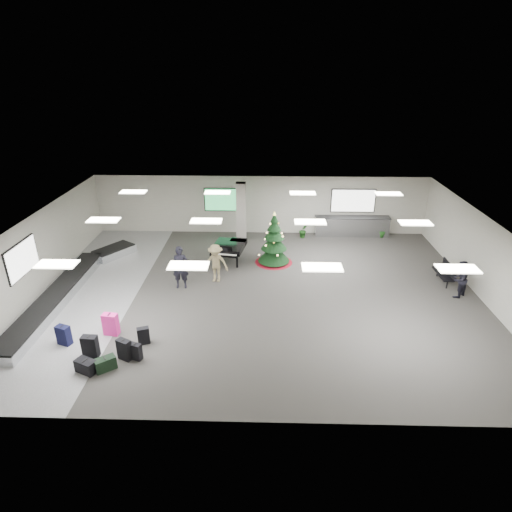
{
  "coord_description": "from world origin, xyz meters",
  "views": [
    {
      "loc": [
        0.34,
        -15.51,
        8.67
      ],
      "look_at": [
        -0.11,
        1.0,
        1.23
      ],
      "focal_mm": 30.0,
      "sensor_mm": 36.0,
      "label": 1
    }
  ],
  "objects_px": {
    "baggage_carousel": "(69,287)",
    "traveler_bench": "(460,279)",
    "pink_suitcase": "(111,324)",
    "christmas_tree": "(274,245)",
    "traveler_a": "(181,268)",
    "potted_plant_left": "(303,230)",
    "service_counter": "(352,226)",
    "grand_piano": "(229,247)",
    "traveler_b": "(216,263)",
    "bench": "(446,272)",
    "potted_plant_right": "(382,229)"
  },
  "relations": [
    {
      "from": "baggage_carousel",
      "to": "traveler_b",
      "type": "bearing_deg",
      "value": 10.57
    },
    {
      "from": "christmas_tree",
      "to": "bench",
      "type": "relative_size",
      "value": 1.8
    },
    {
      "from": "baggage_carousel",
      "to": "christmas_tree",
      "type": "xyz_separation_m",
      "value": [
        8.53,
        3.12,
        0.66
      ]
    },
    {
      "from": "bench",
      "to": "traveler_bench",
      "type": "height_order",
      "value": "traveler_bench"
    },
    {
      "from": "grand_piano",
      "to": "traveler_a",
      "type": "distance_m",
      "value": 3.2
    },
    {
      "from": "pink_suitcase",
      "to": "traveler_a",
      "type": "distance_m",
      "value": 3.98
    },
    {
      "from": "potted_plant_right",
      "to": "pink_suitcase",
      "type": "bearing_deg",
      "value": -140.62
    },
    {
      "from": "christmas_tree",
      "to": "traveler_bench",
      "type": "bearing_deg",
      "value": -22.55
    },
    {
      "from": "pink_suitcase",
      "to": "potted_plant_right",
      "type": "bearing_deg",
      "value": 46.68
    },
    {
      "from": "bench",
      "to": "traveler_bench",
      "type": "relative_size",
      "value": 0.91
    },
    {
      "from": "traveler_a",
      "to": "traveler_b",
      "type": "relative_size",
      "value": 1.08
    },
    {
      "from": "traveler_bench",
      "to": "potted_plant_left",
      "type": "height_order",
      "value": "traveler_bench"
    },
    {
      "from": "christmas_tree",
      "to": "potted_plant_right",
      "type": "relative_size",
      "value": 3.0
    },
    {
      "from": "baggage_carousel",
      "to": "traveler_b",
      "type": "distance_m",
      "value": 6.14
    },
    {
      "from": "service_counter",
      "to": "pink_suitcase",
      "type": "relative_size",
      "value": 4.92
    },
    {
      "from": "christmas_tree",
      "to": "traveler_bench",
      "type": "relative_size",
      "value": 1.63
    },
    {
      "from": "traveler_bench",
      "to": "service_counter",
      "type": "bearing_deg",
      "value": -103.94
    },
    {
      "from": "baggage_carousel",
      "to": "traveler_a",
      "type": "distance_m",
      "value": 4.69
    },
    {
      "from": "baggage_carousel",
      "to": "potted_plant_left",
      "type": "height_order",
      "value": "potted_plant_left"
    },
    {
      "from": "baggage_carousel",
      "to": "bench",
      "type": "bearing_deg",
      "value": 4.57
    },
    {
      "from": "christmas_tree",
      "to": "traveler_a",
      "type": "bearing_deg",
      "value": -146.32
    },
    {
      "from": "traveler_b",
      "to": "potted_plant_left",
      "type": "height_order",
      "value": "traveler_b"
    },
    {
      "from": "christmas_tree",
      "to": "traveler_b",
      "type": "bearing_deg",
      "value": -141.62
    },
    {
      "from": "baggage_carousel",
      "to": "service_counter",
      "type": "relative_size",
      "value": 2.4
    },
    {
      "from": "baggage_carousel",
      "to": "potted_plant_left",
      "type": "distance_m",
      "value": 11.99
    },
    {
      "from": "service_counter",
      "to": "traveler_b",
      "type": "distance_m",
      "value": 8.85
    },
    {
      "from": "baggage_carousel",
      "to": "traveler_bench",
      "type": "relative_size",
      "value": 6.21
    },
    {
      "from": "baggage_carousel",
      "to": "traveler_b",
      "type": "height_order",
      "value": "traveler_b"
    },
    {
      "from": "christmas_tree",
      "to": "grand_piano",
      "type": "xyz_separation_m",
      "value": [
        -2.14,
        0.04,
        -0.14
      ]
    },
    {
      "from": "christmas_tree",
      "to": "traveler_b",
      "type": "height_order",
      "value": "christmas_tree"
    },
    {
      "from": "baggage_carousel",
      "to": "christmas_tree",
      "type": "relative_size",
      "value": 3.81
    },
    {
      "from": "grand_piano",
      "to": "potted_plant_right",
      "type": "height_order",
      "value": "grand_piano"
    },
    {
      "from": "christmas_tree",
      "to": "pink_suitcase",
      "type": "bearing_deg",
      "value": -133.17
    },
    {
      "from": "traveler_b",
      "to": "potted_plant_left",
      "type": "xyz_separation_m",
      "value": [
        4.17,
        5.23,
        -0.43
      ]
    },
    {
      "from": "traveler_a",
      "to": "potted_plant_left",
      "type": "bearing_deg",
      "value": 42.39
    },
    {
      "from": "bench",
      "to": "traveler_a",
      "type": "xyz_separation_m",
      "value": [
        -11.3,
        -0.77,
        0.42
      ]
    },
    {
      "from": "traveler_a",
      "to": "grand_piano",
      "type": "bearing_deg",
      "value": 52.18
    },
    {
      "from": "baggage_carousel",
      "to": "traveler_bench",
      "type": "height_order",
      "value": "traveler_bench"
    },
    {
      "from": "service_counter",
      "to": "traveler_a",
      "type": "relative_size",
      "value": 2.19
    },
    {
      "from": "traveler_a",
      "to": "potted_plant_left",
      "type": "relative_size",
      "value": 2.2
    },
    {
      "from": "potted_plant_left",
      "to": "grand_piano",
      "type": "bearing_deg",
      "value": -139.88
    },
    {
      "from": "traveler_a",
      "to": "traveler_b",
      "type": "height_order",
      "value": "traveler_a"
    },
    {
      "from": "christmas_tree",
      "to": "potted_plant_left",
      "type": "relative_size",
      "value": 3.04
    },
    {
      "from": "pink_suitcase",
      "to": "potted_plant_left",
      "type": "distance_m",
      "value": 11.92
    },
    {
      "from": "pink_suitcase",
      "to": "christmas_tree",
      "type": "xyz_separation_m",
      "value": [
        5.74,
        6.12,
        0.47
      ]
    },
    {
      "from": "grand_piano",
      "to": "traveler_a",
      "type": "relative_size",
      "value": 1.08
    },
    {
      "from": "grand_piano",
      "to": "potted_plant_left",
      "type": "bearing_deg",
      "value": 49.97
    },
    {
      "from": "pink_suitcase",
      "to": "traveler_bench",
      "type": "distance_m",
      "value": 13.51
    },
    {
      "from": "traveler_b",
      "to": "bench",
      "type": "bearing_deg",
      "value": 10.37
    },
    {
      "from": "traveler_a",
      "to": "christmas_tree",
      "type": "bearing_deg",
      "value": 29.66
    }
  ]
}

